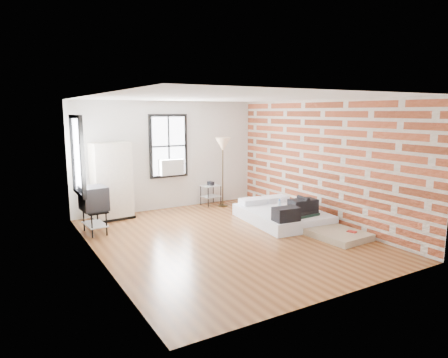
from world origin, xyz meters
TOP-DOWN VIEW (x-y plane):
  - ground at (0.00, 0.00)m, footprint 6.00×6.00m
  - room_shell at (0.23, 0.36)m, footprint 5.02×6.02m
  - mattress_main at (1.74, 0.40)m, footprint 1.75×2.24m
  - mattress_bare at (1.92, -0.66)m, footprint 1.00×1.76m
  - wardrobe at (-1.59, 2.65)m, footprint 0.97×0.61m
  - side_table at (1.11, 2.72)m, footprint 0.55×0.47m
  - floor_lamp at (1.32, 2.44)m, footprint 0.40×0.40m
  - tv_stand at (-2.21, 1.69)m, footprint 0.54×0.74m

SIDE VIEW (x-z plane):
  - ground at x=0.00m, z-range 0.00..0.00m
  - mattress_bare at x=1.92m, z-range -0.07..0.30m
  - mattress_main at x=1.74m, z-range -0.15..0.52m
  - side_table at x=1.11m, z-range 0.11..0.77m
  - tv_stand at x=-2.21m, z-range 0.22..1.22m
  - wardrobe at x=-1.59m, z-range 0.00..1.82m
  - floor_lamp at x=1.32m, z-range 0.67..2.53m
  - room_shell at x=0.23m, z-range 0.33..3.14m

